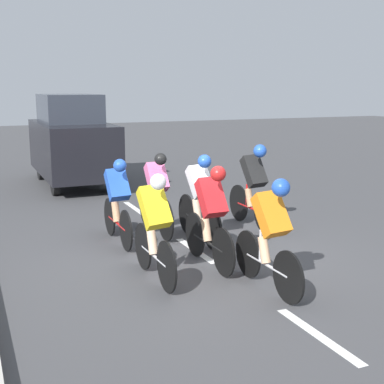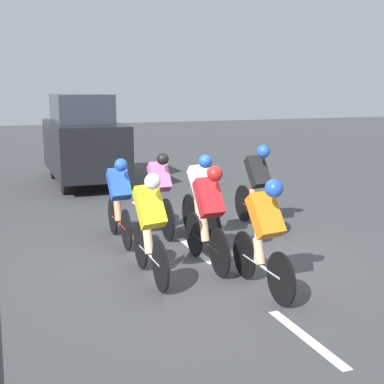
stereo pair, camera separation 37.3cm
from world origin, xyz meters
name	(u,v)px [view 2 (the right image)]	position (x,y,z in m)	size (l,w,h in m)	color
ground_plane	(205,258)	(0.00, 0.00, 0.00)	(60.00, 60.00, 0.00)	#424244
lane_stripe_near	(306,337)	(0.00, 2.78, 0.00)	(0.12, 1.40, 0.01)	white
lane_stripe_mid	(196,250)	(0.00, -0.42, 0.00)	(0.12, 1.40, 0.01)	white
lane_stripe_far	(142,208)	(0.00, -3.62, 0.00)	(0.12, 1.40, 0.01)	white
cyclist_black	(257,184)	(-1.52, -1.28, 0.82)	(0.35, 1.67, 1.56)	black
cyclist_blue	(119,198)	(1.02, -1.27, 0.75)	(0.34, 1.65, 1.44)	black
cyclist_red	(208,214)	(0.12, 0.38, 0.78)	(0.33, 1.65, 1.51)	black
cyclist_pink	(159,192)	(0.24, -1.57, 0.75)	(0.33, 1.74, 1.46)	black
cyclist_white	(201,197)	(-0.25, -0.81, 0.78)	(0.37, 1.73, 1.50)	black
cyclist_orange	(265,232)	(-0.16, 1.53, 0.79)	(0.35, 1.63, 1.50)	black
cyclist_yellow	(150,225)	(1.04, 0.63, 0.78)	(0.36, 1.62, 1.50)	black
support_car	(83,140)	(0.65, -6.99, 1.16)	(1.70, 3.93, 2.35)	black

